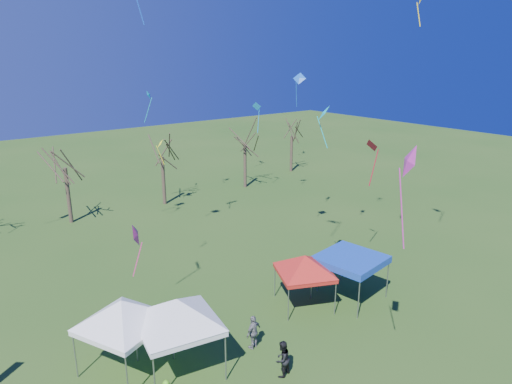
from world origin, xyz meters
TOP-DOWN VIEW (x-y plane):
  - ground at (0.00, 0.00)m, footprint 140.00×140.00m
  - tree_2 at (-2.37, 24.38)m, footprint 3.71×3.71m
  - tree_3 at (6.03, 24.04)m, footprint 3.59×3.59m
  - tree_4 at (15.36, 24.00)m, footprint 3.58×3.58m
  - tree_5 at (23.72, 26.07)m, footprint 3.39×3.39m
  - tent_white_west at (-6.10, 3.93)m, footprint 4.12×4.12m
  - tent_white_mid at (-4.30, 2.36)m, footprint 4.53×4.53m
  - tent_red at (3.76, 2.99)m, footprint 3.69×3.69m
  - tent_blue at (6.34, 1.98)m, footprint 3.71×3.71m
  - person_dark at (-1.01, -0.66)m, footprint 0.94×0.81m
  - person_grey at (-0.78, 1.65)m, footprint 1.07×0.67m
  - kite_22 at (4.93, 23.61)m, footprint 0.99×0.99m
  - kite_9 at (9.58, 1.30)m, footprint 0.62×0.60m
  - kite_17 at (10.46, 4.25)m, footprint 0.74×1.04m
  - kite_27 at (4.88, 3.15)m, footprint 1.10×1.12m
  - kite_18 at (7.70, 8.00)m, footprint 0.87×0.96m
  - kite_5 at (0.91, -4.57)m, footprint 1.09×1.18m
  - kite_12 at (14.52, 20.95)m, footprint 0.83×1.05m
  - kite_1 at (-5.76, 2.50)m, footprint 0.75×0.92m
  - kite_19 at (5.26, 22.76)m, footprint 0.85×1.03m

SIDE VIEW (x-z plane):
  - ground at x=0.00m, z-range 0.00..0.00m
  - person_dark at x=-1.01m, z-range 0.00..1.66m
  - person_grey at x=-0.78m, z-range 0.00..1.69m
  - tent_blue at x=6.34m, z-range 1.08..3.65m
  - tent_red at x=3.76m, z-range 1.07..4.54m
  - tent_white_west at x=-6.10m, z-range 1.19..5.08m
  - tent_white_mid at x=-4.30m, z-range 1.25..5.31m
  - tree_5 at x=23.72m, z-range 2.00..9.46m
  - kite_19 at x=5.26m, z-range 4.77..7.13m
  - tree_4 at x=15.36m, z-range 2.12..10.00m
  - tree_3 at x=6.03m, z-range 2.12..10.03m
  - tree_2 at x=-2.37m, z-range 2.20..10.38m
  - kite_1 at x=-5.76m, z-range 5.65..7.74m
  - kite_17 at x=10.46m, z-range 6.50..9.43m
  - kite_12 at x=14.52m, z-range 7.20..10.12m
  - kite_5 at x=0.91m, z-range 7.99..11.80m
  - kite_22 at x=4.93m, z-range 8.64..11.32m
  - kite_27 at x=4.88m, z-range 9.34..11.65m
  - kite_18 at x=7.70m, z-range 10.85..12.96m
  - kite_9 at x=9.58m, z-range 15.15..16.78m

